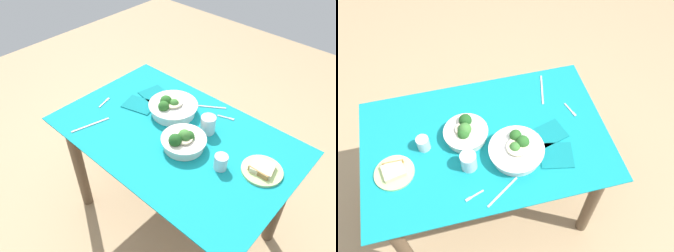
{
  "view_description": "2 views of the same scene",
  "coord_description": "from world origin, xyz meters",
  "views": [
    {
      "loc": [
        0.83,
        -0.95,
        1.91
      ],
      "look_at": [
        -0.04,
        -0.01,
        0.8
      ],
      "focal_mm": 34.78,
      "sensor_mm": 36.0,
      "label": 1
    },
    {
      "loc": [
        0.15,
        1.03,
        2.3
      ],
      "look_at": [
        -0.12,
        -0.03,
        0.8
      ],
      "focal_mm": 38.57,
      "sensor_mm": 36.0,
      "label": 2
    }
  ],
  "objects": [
    {
      "name": "ground_plane",
      "position": [
        0.0,
        0.0,
        0.0
      ],
      "size": [
        6.0,
        6.0,
        0.0
      ],
      "primitive_type": "plane",
      "color": "tan"
    },
    {
      "name": "dining_table",
      "position": [
        0.0,
        0.0,
        0.63
      ],
      "size": [
        1.26,
        0.81,
        0.76
      ],
      "color": "teal",
      "rests_on": "ground_plane"
    },
    {
      "name": "broccoli_bowl_far",
      "position": [
        -0.13,
        0.12,
        0.8
      ],
      "size": [
        0.28,
        0.28,
        0.11
      ],
      "color": "white",
      "rests_on": "dining_table"
    },
    {
      "name": "broccoli_bowl_near",
      "position": [
        0.09,
        -0.04,
        0.81
      ],
      "size": [
        0.23,
        0.23,
        0.11
      ],
      "color": "silver",
      "rests_on": "dining_table"
    },
    {
      "name": "bread_side_plate",
      "position": [
        0.47,
        0.08,
        0.78
      ],
      "size": [
        0.19,
        0.19,
        0.04
      ],
      "color": "#B7D684",
      "rests_on": "dining_table"
    },
    {
      "name": "water_glass_center",
      "position": [
        0.11,
        0.13,
        0.81
      ],
      "size": [
        0.08,
        0.08,
        0.1
      ],
      "primitive_type": "cylinder",
      "color": "silver",
      "rests_on": "dining_table"
    },
    {
      "name": "water_glass_side",
      "position": [
        0.31,
        -0.03,
        0.8
      ],
      "size": [
        0.06,
        0.06,
        0.08
      ],
      "primitive_type": "cylinder",
      "color": "silver",
      "rests_on": "dining_table"
    },
    {
      "name": "fork_by_far_bowl",
      "position": [
        -0.49,
        -0.07,
        0.77
      ],
      "size": [
        0.04,
        0.1,
        0.0
      ],
      "rotation": [
        0.0,
        0.0,
        1.87
      ],
      "color": "#B7B7BC",
      "rests_on": "dining_table"
    },
    {
      "name": "fork_by_near_bowl",
      "position": [
        0.12,
        0.3,
        0.77
      ],
      "size": [
        0.09,
        0.04,
        0.0
      ],
      "rotation": [
        0.0,
        0.0,
        0.34
      ],
      "color": "#B7B7BC",
      "rests_on": "dining_table"
    },
    {
      "name": "table_knife_left",
      "position": [
        -0.01,
        0.31,
        0.77
      ],
      "size": [
        0.17,
        0.12,
        0.0
      ],
      "primitive_type": "cube",
      "rotation": [
        0.0,
        0.0,
        3.73
      ],
      "color": "#B7B7BC",
      "rests_on": "dining_table"
    },
    {
      "name": "table_knife_right",
      "position": [
        -0.38,
        -0.26,
        0.77
      ],
      "size": [
        0.06,
        0.21,
        0.0
      ],
      "primitive_type": "cube",
      "rotation": [
        0.0,
        0.0,
        1.32
      ],
      "color": "#B7B7BC",
      "rests_on": "dining_table"
    },
    {
      "name": "napkin_folded_upper",
      "position": [
        -0.32,
        0.18,
        0.77
      ],
      "size": [
        0.19,
        0.18,
        0.01
      ],
      "primitive_type": "cube",
      "rotation": [
        0.0,
        0.0,
        -0.2
      ],
      "color": "#0F777D",
      "rests_on": "dining_table"
    },
    {
      "name": "napkin_folded_lower",
      "position": [
        -0.32,
        0.05,
        0.77
      ],
      "size": [
        0.21,
        0.17,
        0.01
      ],
      "primitive_type": "cube",
      "rotation": [
        0.0,
        0.0,
        0.28
      ],
      "color": "#0F777D",
      "rests_on": "dining_table"
    }
  ]
}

